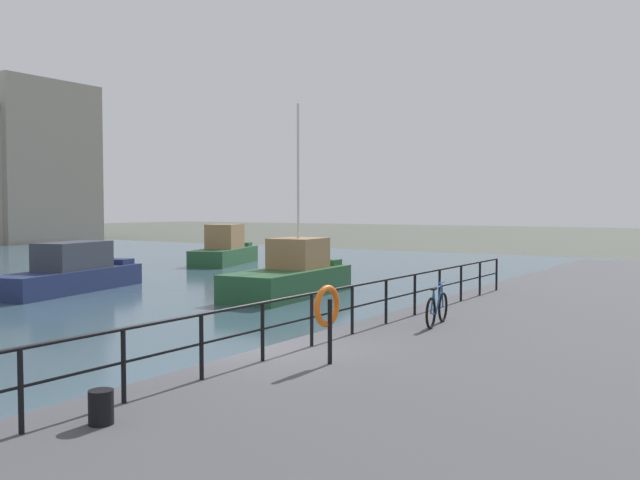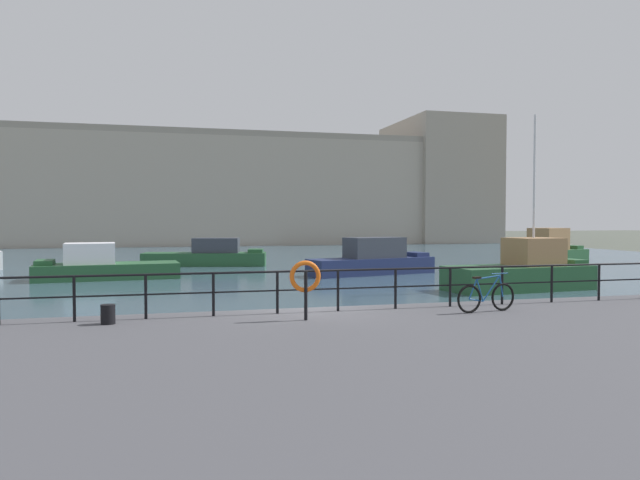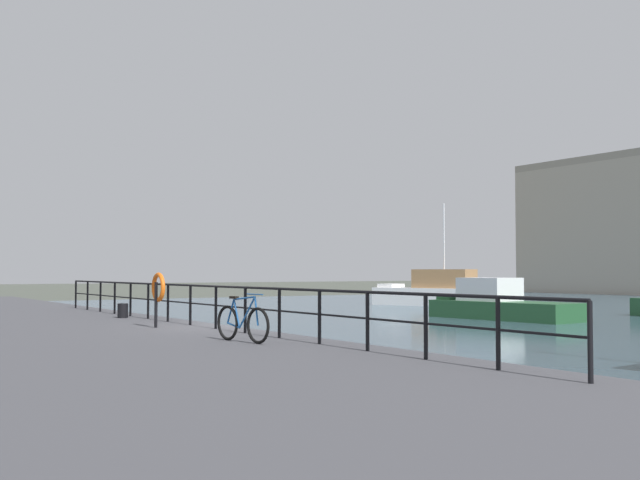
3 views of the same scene
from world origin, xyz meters
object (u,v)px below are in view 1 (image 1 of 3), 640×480
parked_bicycle (437,309)px  life_ring_stand (327,309)px  mooring_bollard (101,407)px  moored_cabin_cruiser (72,273)px  moored_blue_motorboat (225,250)px  moored_red_daysailer (291,276)px

parked_bicycle → life_ring_stand: 4.76m
mooring_bollard → moored_cabin_cruiser: bearing=54.2°
moored_blue_motorboat → life_ring_stand: 31.37m
moored_cabin_cruiser → life_ring_stand: size_ratio=5.52×
moored_red_daysailer → parked_bicycle: moored_red_daysailer is taller
moored_red_daysailer → life_ring_stand: moored_red_daysailer is taller
moored_cabin_cruiser → mooring_bollard: 21.45m
moored_cabin_cruiser → life_ring_stand: life_ring_stand is taller
parked_bicycle → life_ring_stand: bearing=171.5°
moored_red_daysailer → parked_bicycle: 11.97m
moored_blue_motorboat → moored_red_daysailer: (-10.33, -12.54, -0.08)m
moored_cabin_cruiser → moored_red_daysailer: size_ratio=1.00×
moored_cabin_cruiser → mooring_bollard: (-12.55, -17.39, 0.18)m
moored_red_daysailer → mooring_bollard: bearing=-157.2°
parked_bicycle → mooring_bollard: size_ratio=4.00×
moored_blue_motorboat → mooring_bollard: size_ratio=15.68×
moored_red_daysailer → mooring_bollard: 18.71m
moored_blue_motorboat → life_ring_stand: moored_blue_motorboat is taller
mooring_bollard → parked_bicycle: bearing=-3.8°
moored_cabin_cruiser → parked_bicycle: (-3.39, -18.00, 0.35)m
moored_blue_motorboat → moored_cabin_cruiser: (-14.25, -4.01, -0.09)m
moored_blue_motorboat → mooring_bollard: bearing=-161.7°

